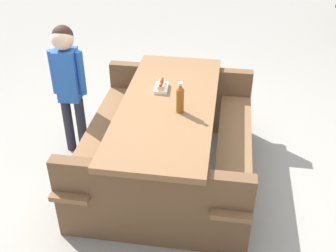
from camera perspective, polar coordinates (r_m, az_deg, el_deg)
The scene contains 5 objects.
ground_plane at distance 3.80m, azimuth -0.00°, elevation -6.62°, with size 30.00×30.00×0.00m, color gray.
picnic_table at distance 3.53m, azimuth -0.00°, elevation -1.09°, with size 2.17×1.93×0.75m.
soda_bottle at distance 3.19m, azimuth 1.66°, elevation 3.77°, with size 0.06×0.06×0.25m.
hotdog_tray at distance 3.55m, azimuth -0.91°, elevation 5.45°, with size 0.20×0.16×0.08m.
child_in_coat at distance 3.79m, azimuth -13.51°, elevation 6.74°, with size 0.22×0.30×1.25m.
Camera 1 is at (-2.86, 0.57, 2.44)m, focal length 44.65 mm.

